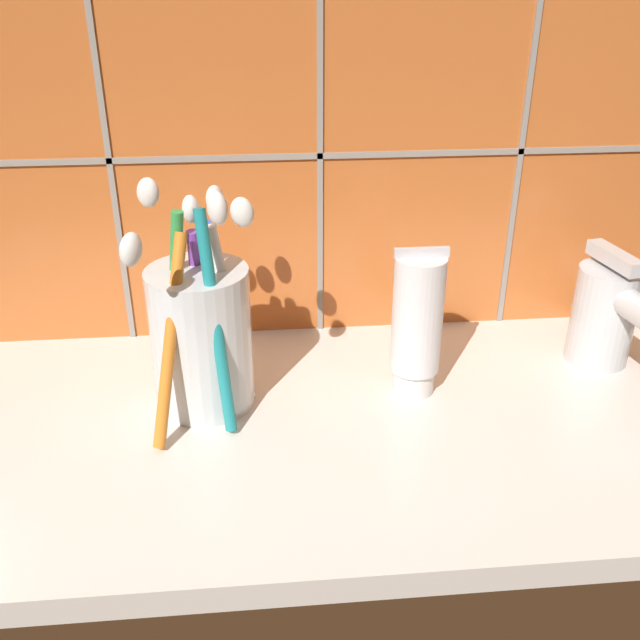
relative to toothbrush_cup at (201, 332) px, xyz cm
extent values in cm
cube|color=silver|center=(8.45, -3.58, -7.27)|extent=(70.81, 31.50, 2.00)
cube|color=#C6662D|center=(8.45, 12.42, 16.35)|extent=(80.81, 1.50, 49.25)
cube|color=gray|center=(8.45, 11.57, 10.44)|extent=(80.81, 0.24, 0.50)
cube|color=gray|center=(-7.48, 11.57, 16.35)|extent=(0.50, 0.24, 49.25)
cube|color=gray|center=(10.22, 11.57, 16.35)|extent=(0.50, 0.24, 49.25)
cube|color=gray|center=(27.92, 11.57, 16.35)|extent=(0.50, 0.24, 49.25)
cylinder|color=silver|center=(-0.02, 0.08, -0.58)|extent=(7.76, 7.76, 11.38)
cylinder|color=white|center=(2.34, -0.05, 1.31)|extent=(3.23, 1.46, 14.51)
ellipsoid|color=white|center=(3.60, -0.29, 9.58)|extent=(2.21, 1.65, 2.43)
cylinder|color=blue|center=(1.21, 1.94, 1.28)|extent=(1.73, 3.02, 14.43)
ellipsoid|color=white|center=(1.55, 3.03, 9.53)|extent=(1.84, 2.28, 2.41)
cylinder|color=purple|center=(-0.20, 1.82, 0.97)|extent=(1.09, 2.65, 13.80)
ellipsoid|color=white|center=(-0.27, 2.80, 8.91)|extent=(1.44, 2.04, 2.39)
cylinder|color=green|center=(-1.92, 0.65, 1.89)|extent=(3.13, 2.25, 15.65)
ellipsoid|color=white|center=(-3.02, 1.24, 10.74)|extent=(2.36, 2.08, 2.41)
cylinder|color=orange|center=(-1.92, -3.28, 1.27)|extent=(3.55, 6.69, 14.64)
ellipsoid|color=white|center=(-3.29, -6.46, 9.43)|extent=(2.15, 2.73, 2.69)
cylinder|color=teal|center=(1.38, -3.07, 2.24)|extent=(2.53, 4.36, 16.42)
ellipsoid|color=white|center=(2.14, -4.88, 11.43)|extent=(2.02, 2.45, 2.50)
cylinder|color=white|center=(16.84, 0.08, -5.22)|extent=(3.40, 3.40, 2.12)
cylinder|color=white|center=(16.84, 0.08, 0.66)|extent=(4.00, 4.00, 9.64)
cube|color=silver|center=(16.84, 0.08, 5.89)|extent=(4.20, 0.36, 0.80)
cylinder|color=silver|center=(34.05, 3.55, -1.94)|extent=(5.35, 5.35, 8.67)
cylinder|color=silver|center=(34.71, -0.10, 0.49)|extent=(3.70, 7.73, 2.41)
cube|color=silver|center=(34.05, 3.55, 3.40)|extent=(2.45, 6.15, 1.20)
camera|label=1|loc=(4.61, -48.79, 25.76)|focal=40.00mm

